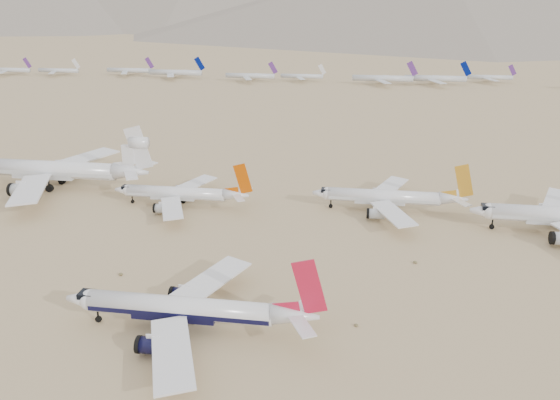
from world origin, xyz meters
name	(u,v)px	position (x,y,z in m)	size (l,w,h in m)	color
ground	(234,320)	(0.00, 0.00, 0.00)	(7000.00, 7000.00, 0.00)	#9B835A
main_airliner	(191,309)	(-7.30, -4.58, 4.74)	(48.86, 47.72, 17.24)	white
row2_gold_tail	(390,197)	(32.89, 64.75, 4.43)	(44.51, 43.53, 15.85)	white
row2_orange_tail	(182,194)	(-30.10, 59.32, 4.13)	(41.29, 40.39, 14.73)	white
row2_white_trijet	(58,170)	(-76.17, 69.43, 6.54)	(63.75, 62.30, 22.59)	white
distant_storage_row	(327,76)	(-3.59, 320.17, 4.41)	(524.51, 58.05, 14.90)	silver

